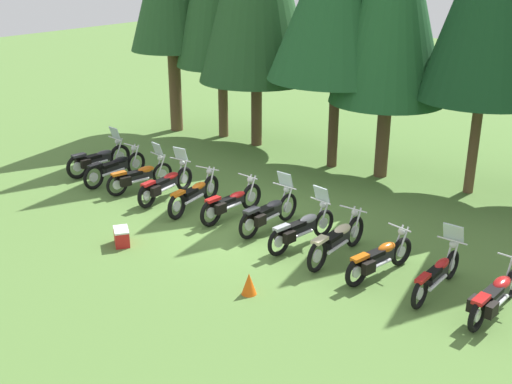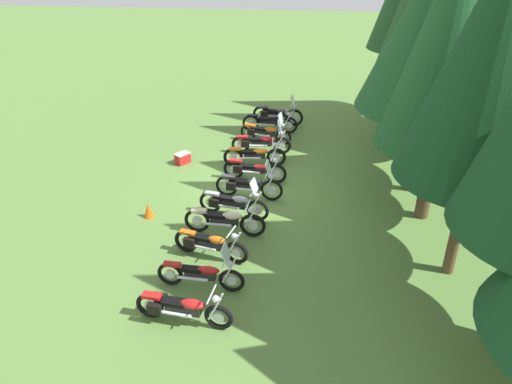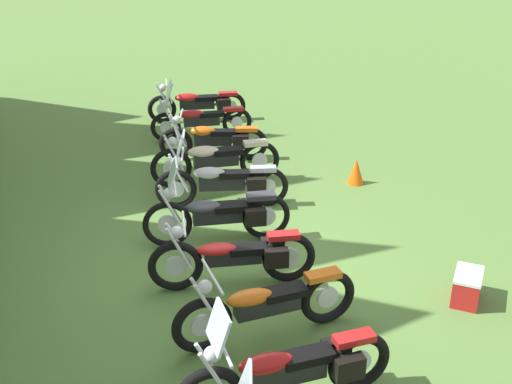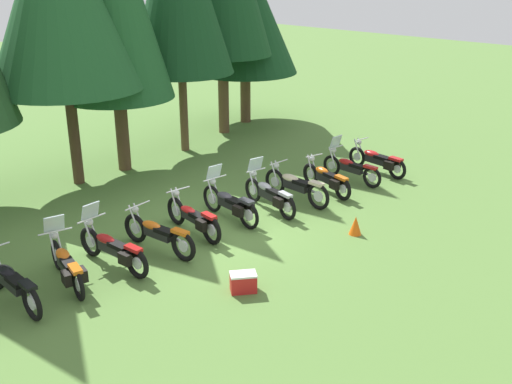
{
  "view_description": "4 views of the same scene",
  "coord_description": "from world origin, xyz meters",
  "views": [
    {
      "loc": [
        8.9,
        -12.08,
        6.66
      ],
      "look_at": [
        -0.24,
        0.73,
        0.65
      ],
      "focal_mm": 44.05,
      "sensor_mm": 36.0,
      "label": 1
    },
    {
      "loc": [
        14.56,
        1.87,
        8.0
      ],
      "look_at": [
        1.4,
        0.45,
        0.68
      ],
      "focal_mm": 34.06,
      "sensor_mm": 36.0,
      "label": 2
    },
    {
      "loc": [
        -7.9,
        1.85,
        4.86
      ],
      "look_at": [
        0.61,
        -0.48,
        0.78
      ],
      "focal_mm": 44.74,
      "sensor_mm": 36.0,
      "label": 3
    },
    {
      "loc": [
        -9.7,
        -10.43,
        6.51
      ],
      "look_at": [
        1.31,
        -0.16,
        0.67
      ],
      "focal_mm": 42.42,
      "sensor_mm": 36.0,
      "label": 4
    }
  ],
  "objects": [
    {
      "name": "motorcycle_5",
      "position": [
        -0.64,
        0.14,
        0.45
      ],
      "size": [
        0.73,
        2.29,
        1.03
      ],
      "rotation": [
        0.0,
        0.0,
        1.45
      ],
      "color": "black",
      "rests_on": "ground_plane"
    },
    {
      "name": "motorcycle_2",
      "position": [
        -4.14,
        0.23,
        0.47
      ],
      "size": [
        0.93,
        2.18,
        1.35
      ],
      "rotation": [
        0.0,
        0.0,
        1.32
      ],
      "color": "black",
      "rests_on": "ground_plane"
    },
    {
      "name": "motorcycle_7",
      "position": [
        1.79,
        -0.23,
        0.47
      ],
      "size": [
        0.81,
        2.25,
        1.37
      ],
      "rotation": [
        0.0,
        0.0,
        1.37
      ],
      "color": "black",
      "rests_on": "ground_plane"
    },
    {
      "name": "motorcycle_0",
      "position": [
        -6.34,
        0.58,
        0.48
      ],
      "size": [
        0.83,
        2.32,
        1.4
      ],
      "rotation": [
        0.0,
        0.0,
        1.41
      ],
      "color": "black",
      "rests_on": "ground_plane"
    },
    {
      "name": "motorcycle_4",
      "position": [
        -1.84,
        0.07,
        0.45
      ],
      "size": [
        0.77,
        2.35,
        1.02
      ],
      "rotation": [
        0.0,
        0.0,
        1.67
      ],
      "color": "black",
      "rests_on": "ground_plane"
    },
    {
      "name": "motorcycle_8",
      "position": [
        2.81,
        -0.3,
        0.48
      ],
      "size": [
        0.73,
        2.42,
        1.03
      ],
      "rotation": [
        0.0,
        0.0,
        1.53
      ],
      "color": "black",
      "rests_on": "ground_plane"
    },
    {
      "name": "picnic_cooler",
      "position": [
        -1.81,
        -2.7,
        0.21
      ],
      "size": [
        0.64,
        0.61,
        0.41
      ],
      "color": "red",
      "rests_on": "ground_plane"
    },
    {
      "name": "traffic_cone",
      "position": [
        2.12,
        -2.82,
        0.24
      ],
      "size": [
        0.32,
        0.32,
        0.48
      ],
      "primitive_type": "cone",
      "color": "#EA590F",
      "rests_on": "ground_plane"
    },
    {
      "name": "motorcycle_6",
      "position": [
        0.6,
        0.11,
        0.49
      ],
      "size": [
        0.76,
        2.27,
        1.39
      ],
      "rotation": [
        0.0,
        0.0,
        1.48
      ],
      "color": "black",
      "rests_on": "ground_plane"
    },
    {
      "name": "ground_plane",
      "position": [
        0.0,
        0.0,
        0.0
      ],
      "size": [
        80.0,
        80.0,
        0.0
      ],
      "primitive_type": "plane",
      "color": "#547A38"
    },
    {
      "name": "motorcycle_9",
      "position": [
        3.97,
        -0.54,
        0.44
      ],
      "size": [
        0.85,
        2.15,
        0.99
      ],
      "rotation": [
        0.0,
        0.0,
        1.32
      ],
      "color": "black",
      "rests_on": "ground_plane"
    },
    {
      "name": "motorcycle_1",
      "position": [
        -5.29,
        0.36,
        0.47
      ],
      "size": [
        0.67,
        2.42,
        1.03
      ],
      "rotation": [
        0.0,
        0.0,
        1.53
      ],
      "color": "black",
      "rests_on": "ground_plane"
    },
    {
      "name": "motorcycle_3",
      "position": [
        -3.02,
        0.16,
        0.47
      ],
      "size": [
        0.76,
        2.38,
        1.37
      ],
      "rotation": [
        0.0,
        0.0,
        1.63
      ],
      "color": "black",
      "rests_on": "ground_plane"
    },
    {
      "name": "motorcycle_10",
      "position": [
        5.27,
        -0.47,
        0.45
      ],
      "size": [
        0.66,
        2.24,
        1.34
      ],
      "rotation": [
        0.0,
        0.0,
        1.51
      ],
      "color": "black",
      "rests_on": "ground_plane"
    },
    {
      "name": "motorcycle_11",
      "position": [
        6.49,
        -0.68,
        0.44
      ],
      "size": [
        0.74,
        2.32,
        0.99
      ],
      "rotation": [
        0.0,
        0.0,
        1.45
      ],
      "color": "black",
      "rests_on": "ground_plane"
    }
  ]
}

